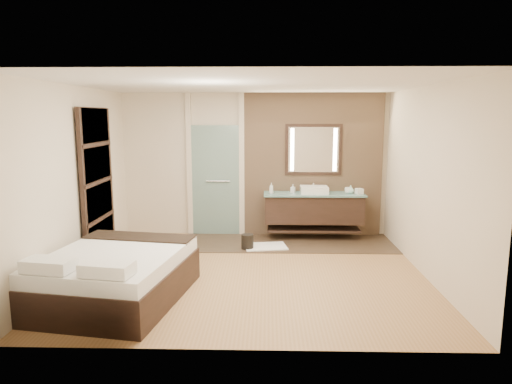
{
  "coord_description": "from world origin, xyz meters",
  "views": [
    {
      "loc": [
        0.25,
        -6.41,
        2.27
      ],
      "look_at": [
        0.06,
        0.6,
        1.1
      ],
      "focal_mm": 32.0,
      "sensor_mm": 36.0,
      "label": 1
    }
  ],
  "objects_px": {
    "vanity": "(314,208)",
    "bed": "(115,276)",
    "mirror_unit": "(313,150)",
    "waste_bin": "(247,242)"
  },
  "relations": [
    {
      "from": "vanity",
      "to": "mirror_unit",
      "type": "distance_m",
      "value": 1.1
    },
    {
      "from": "vanity",
      "to": "waste_bin",
      "type": "relative_size",
      "value": 6.99
    },
    {
      "from": "vanity",
      "to": "bed",
      "type": "distance_m",
      "value": 4.05
    },
    {
      "from": "bed",
      "to": "waste_bin",
      "type": "distance_m",
      "value": 2.72
    },
    {
      "from": "vanity",
      "to": "mirror_unit",
      "type": "bearing_deg",
      "value": 90.0
    },
    {
      "from": "vanity",
      "to": "waste_bin",
      "type": "bearing_deg",
      "value": -148.58
    },
    {
      "from": "vanity",
      "to": "bed",
      "type": "relative_size",
      "value": 0.85
    },
    {
      "from": "bed",
      "to": "waste_bin",
      "type": "bearing_deg",
      "value": 64.35
    },
    {
      "from": "vanity",
      "to": "bed",
      "type": "height_order",
      "value": "vanity"
    },
    {
      "from": "waste_bin",
      "to": "mirror_unit",
      "type": "bearing_deg",
      "value": 39.0
    }
  ]
}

